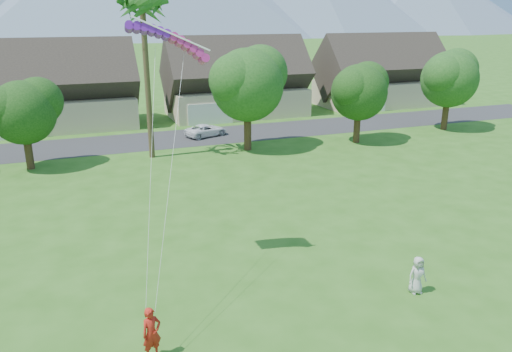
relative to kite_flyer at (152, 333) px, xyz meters
name	(u,v)px	position (x,y,z in m)	size (l,w,h in m)	color
street	(164,140)	(6.05, 30.28, -0.92)	(90.00, 7.00, 0.01)	#2D2D30
kite_flyer	(152,333)	(0.00, 0.00, 0.00)	(0.68, 0.44, 1.85)	red
watcher	(417,275)	(10.86, 0.29, -0.12)	(0.79, 0.51, 1.61)	beige
parked_car	(206,130)	(10.03, 30.28, -0.36)	(1.89, 4.09, 1.14)	white
houses_row	(151,89)	(6.54, 39.28, 2.52)	(72.75, 8.19, 8.86)	beige
tree_row	(161,97)	(4.91, 24.20, 3.96)	(62.27, 6.67, 8.45)	#47301C
fan_palm	(142,2)	(4.05, 24.78, 10.87)	(3.00, 3.00, 13.80)	#4C3D26
parafoil_kite	(170,37)	(2.34, 6.26, 9.19)	(3.58, 1.29, 0.50)	purple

